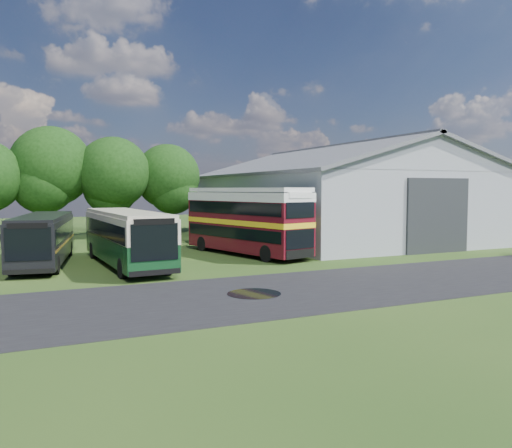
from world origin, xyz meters
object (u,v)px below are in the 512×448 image
storage_shed (337,190)px  bus_maroon_double (246,221)px  bus_green_single (126,237)px  bus_dark_single (44,238)px

storage_shed → bus_maroon_double: (-11.96, -7.55, -1.99)m
bus_green_single → bus_dark_single: size_ratio=1.07×
storage_shed → bus_green_single: size_ratio=2.21×
storage_shed → bus_dark_single: (-24.06, -6.82, -2.67)m
bus_dark_single → bus_maroon_double: bearing=5.4°
bus_maroon_double → bus_dark_single: bearing=161.7°
bus_green_single → storage_shed: bearing=21.4°
bus_green_single → bus_maroon_double: size_ratio=1.07×
storage_shed → bus_dark_single: storage_shed is taller
storage_shed → bus_green_single: storage_shed is taller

